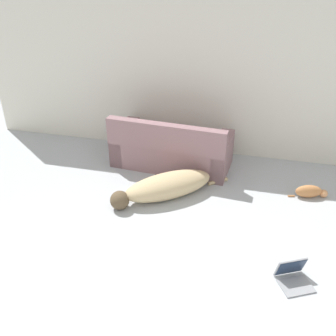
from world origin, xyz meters
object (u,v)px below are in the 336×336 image
dog (165,187)px  laptop_open (293,275)px  couch (171,150)px  cat (310,192)px

dog → laptop_open: (1.60, -1.15, -0.08)m
couch → dog: couch is taller
couch → dog: bearing=102.6°
laptop_open → dog: bearing=117.4°
dog → laptop_open: size_ratio=3.52×
couch → laptop_open: 2.66m
cat → laptop_open: (-0.29, -1.61, -0.01)m
dog → laptop_open: dog is taller
dog → laptop_open: 1.97m
cat → laptop_open: size_ratio=1.27×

